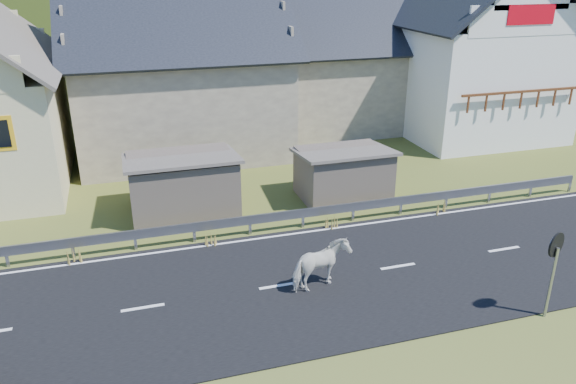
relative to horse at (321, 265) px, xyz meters
name	(u,v)px	position (x,y,z in m)	size (l,w,h in m)	color
ground	(278,287)	(-1.19, 0.44, -0.79)	(160.00, 160.00, 0.00)	#434F18
road	(278,286)	(-1.19, 0.44, -0.77)	(60.00, 7.00, 0.04)	black
lane_markings	(278,286)	(-1.19, 0.44, -0.75)	(60.00, 6.60, 0.01)	silver
guardrail	(250,220)	(-1.19, 4.13, -0.23)	(28.10, 0.09, 0.75)	#93969B
shed_left	(183,185)	(-3.19, 6.94, 0.31)	(4.30, 3.30, 2.40)	#685A4D
shed_right	(343,174)	(3.31, 6.44, 0.21)	(3.80, 2.90, 2.20)	#685A4D
house_stone_a	(177,58)	(-2.19, 15.44, 3.84)	(10.80, 9.80, 8.90)	tan
house_stone_b	(346,52)	(7.81, 17.44, 3.44)	(9.80, 8.80, 8.10)	tan
house_white	(466,39)	(13.81, 14.44, 4.27)	(8.80, 10.80, 9.70)	white
mountain	(143,56)	(3.81, 180.44, -20.79)	(440.00, 280.00, 260.00)	black
horse	(321,265)	(0.00, 0.00, 0.00)	(1.78, 0.81, 1.51)	silver
traffic_mirror	(554,256)	(5.47, -3.09, 1.07)	(0.68, 0.32, 2.54)	#93969B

